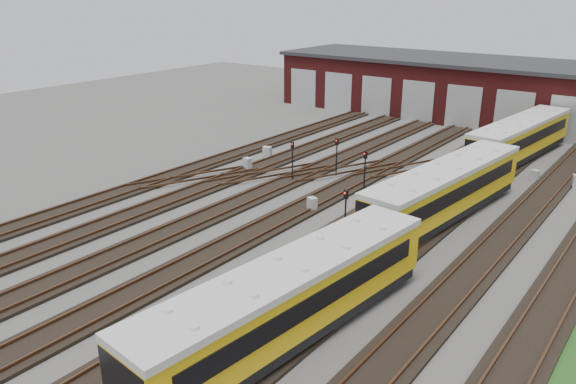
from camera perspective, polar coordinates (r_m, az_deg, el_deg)
The scene contains 12 objects.
ground at distance 31.45m, azimuth -1.69°, elevation -5.76°, with size 120.00×120.00×0.00m, color #484643.
track_network at distance 31.91m, azimuth -1.27°, elevation -5.15°, with size 30.40×70.00×0.33m.
maintenance_shed at distance 65.39m, azimuth 20.96°, elevation 9.51°, with size 51.00×12.50×6.35m.
metro_train at distance 35.86m, azimuth 15.70°, elevation 0.14°, with size 4.29×47.41×3.14m.
signal_mast_0 at distance 43.06m, azimuth 4.97°, elevation 4.08°, with size 0.25×0.23×2.95m.
signal_mast_1 at distance 39.71m, azimuth 7.82°, elevation 2.63°, with size 0.29×0.28×2.99m.
signal_mast_2 at distance 41.53m, azimuth 0.45°, elevation 3.61°, with size 0.25×0.24×3.05m.
signal_mast_3 at distance 31.20m, azimuth 5.85°, elevation -1.89°, with size 0.28×0.26×3.29m.
relay_cabinet_0 at distance 44.77m, azimuth -4.13°, elevation 2.86°, with size 0.60×0.50×1.00m, color #B9BCBF.
relay_cabinet_1 at distance 47.55m, azimuth -2.13°, elevation 3.98°, with size 0.65×0.54×1.09m, color #B9BCBF.
relay_cabinet_2 at distance 36.39m, azimuth 2.46°, elevation -1.27°, with size 0.57×0.47×0.95m, color #B9BCBF.
relay_cabinet_3 at distance 45.91m, azimuth 23.78°, elevation 1.52°, with size 0.53×0.44×0.88m, color #B9BCBF.
Camera 1 is at (17.73, -22.08, 13.69)m, focal length 35.00 mm.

